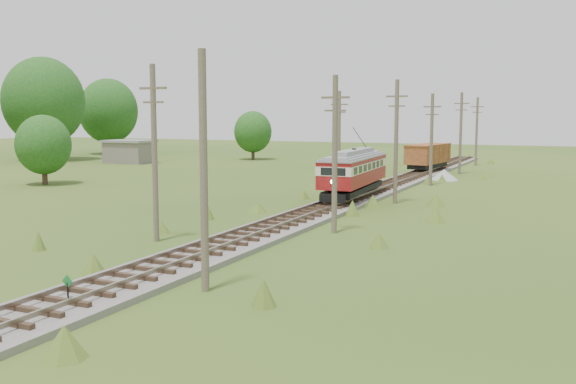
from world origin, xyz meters
The scene contains 19 objects.
ground centered at (0.00, 0.00, 0.00)m, with size 260.00×260.00×0.00m, color #295018.
railbed_main centered at (0.00, 34.00, 0.19)m, with size 3.60×96.00×0.57m.
switch_marker centered at (-0.20, 1.50, 0.63)m, with size 0.45×0.06×1.08m.
streetcar centered at (0.00, 31.01, 2.40)m, with size 3.25×11.09×5.02m.
gondola centered at (0.00, 56.50, 2.01)m, with size 3.66×8.36×2.69m.
gravel_pile centered at (3.17, 49.93, 0.49)m, with size 2.86×3.04×1.04m.
utility_pole_r_1 centered at (3.10, 5.00, 4.40)m, with size 0.30×0.30×8.80m.
utility_pole_r_2 centered at (3.30, 18.00, 4.42)m, with size 1.60×0.30×8.60m.
utility_pole_r_3 centered at (3.20, 31.00, 4.63)m, with size 1.60×0.30×9.00m.
utility_pole_r_4 centered at (3.00, 44.00, 4.32)m, with size 1.60×0.30×8.40m.
utility_pole_r_5 centered at (3.40, 57.00, 4.58)m, with size 1.60×0.30×8.90m.
utility_pole_r_6 centered at (3.20, 70.00, 4.47)m, with size 1.60×0.30×8.70m.
utility_pole_l_a centered at (-4.20, 12.00, 4.63)m, with size 1.60×0.30×9.00m.
utility_pole_l_b centered at (-4.50, 40.00, 4.42)m, with size 1.60×0.30×8.60m.
tree_left_4 centered at (-54.00, 54.00, 8.37)m, with size 11.34×11.34×14.61m.
tree_left_5 centered at (-56.00, 70.00, 7.12)m, with size 9.66×9.66×12.44m.
tree_mid_a centered at (-28.00, 68.00, 4.02)m, with size 5.46×5.46×7.03m.
tree_mid_c centered at (-30.00, 30.00, 3.71)m, with size 5.04×5.04×6.49m.
shed centered at (-40.00, 55.00, 1.57)m, with size 6.40×4.40×3.10m.
Camera 1 is at (15.48, -14.71, 6.47)m, focal length 40.00 mm.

